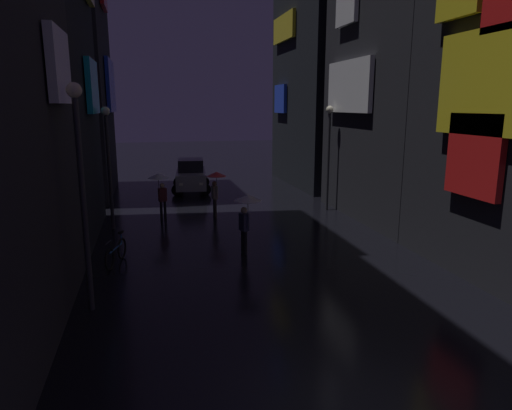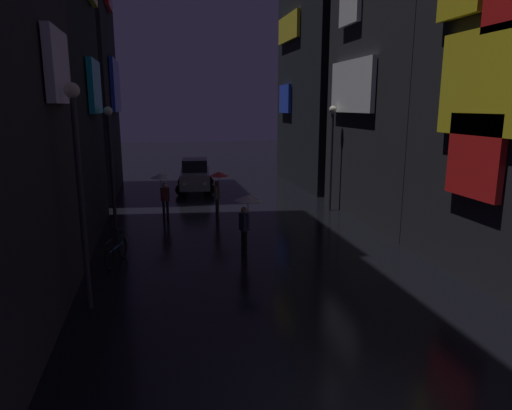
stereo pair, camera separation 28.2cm
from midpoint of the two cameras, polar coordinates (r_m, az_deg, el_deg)
The scene contains 10 objects.
building_left_far at distance 28.55m, azimuth -23.32°, elevation 22.29°, with size 4.25×8.00×20.85m.
building_right_mid at distance 21.67m, azimuth 17.48°, elevation 17.93°, with size 4.25×7.86×14.71m.
pedestrian_foreground_right_clear at distance 20.61m, azimuth -12.33°, elevation 2.64°, with size 0.90×0.90×2.12m.
pedestrian_near_crossing_clear at distance 15.39m, azimuth -1.71°, elevation -0.33°, with size 0.90×0.90×2.12m.
pedestrian_far_right_red at distance 20.76m, azimuth -5.44°, elevation 2.94°, with size 0.90×0.90×2.12m.
bicycle_parked_at_storefront at distance 15.53m, azimuth -17.59°, elevation -5.71°, with size 0.58×1.76×0.96m.
car_distant at distance 27.60m, azimuth -8.41°, elevation 3.64°, with size 2.52×4.27×1.92m.
streetlamp_left_far at distance 19.49m, azimuth -18.39°, elevation 6.21°, with size 0.36×0.36×5.01m.
streetlamp_left_near at distance 11.63m, azimuth -21.70°, elevation 3.72°, with size 0.36×0.36×5.57m.
streetlamp_right_far at distance 22.24m, azimuth 8.71°, elevation 7.42°, with size 0.36×0.36×5.03m.
Camera 1 is at (-3.42, -5.70, 5.05)m, focal length 32.00 mm.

